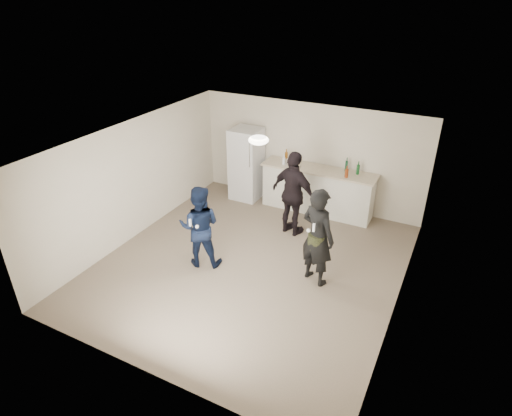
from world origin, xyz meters
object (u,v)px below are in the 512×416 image
at_px(woman, 318,237).
at_px(counter, 317,191).
at_px(fridge, 246,164).
at_px(man, 200,227).
at_px(shaker, 287,162).
at_px(spectator, 294,194).

bearing_deg(woman, counter, -49.39).
relative_size(fridge, man, 1.10).
bearing_deg(shaker, counter, 11.45).
xyz_separation_m(fridge, spectator, (1.73, -1.12, 0.04)).
height_order(counter, man, man).
xyz_separation_m(shaker, man, (-0.53, -2.91, -0.36)).
bearing_deg(man, fridge, -100.51).
height_order(woman, spectator, spectator).
xyz_separation_m(shaker, woman, (1.63, -2.43, -0.24)).
distance_m(woman, spectator, 1.72).
relative_size(shaker, spectator, 0.09).
distance_m(shaker, spectator, 1.23).
height_order(fridge, man, fridge).
bearing_deg(spectator, man, 74.90).
relative_size(man, spectator, 0.87).
relative_size(fridge, woman, 0.97).
bearing_deg(shaker, fridge, 176.02).
distance_m(fridge, spectator, 2.06).
distance_m(man, spectator, 2.19).
height_order(shaker, man, man).
height_order(shaker, spectator, spectator).
bearing_deg(man, counter, -134.15).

